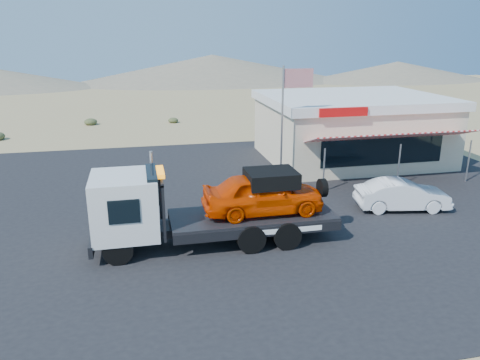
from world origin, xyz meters
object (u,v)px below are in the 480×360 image
(tow_truck, at_px, (209,203))
(flagpole, at_px, (287,113))
(white_sedan, at_px, (402,195))
(jerky_store, at_px, (351,127))

(tow_truck, xyz_separation_m, flagpole, (4.75, 5.73, 2.19))
(white_sedan, relative_size, flagpole, 0.67)
(tow_truck, bearing_deg, flagpole, 50.32)
(tow_truck, height_order, jerky_store, jerky_store)
(white_sedan, distance_m, jerky_store, 8.85)
(jerky_store, bearing_deg, white_sedan, -99.91)
(white_sedan, xyz_separation_m, flagpole, (-4.06, 4.14, 3.08))
(tow_truck, xyz_separation_m, jerky_store, (10.32, 10.20, 0.42))
(white_sedan, height_order, flagpole, flagpole)
(tow_truck, bearing_deg, jerky_store, 44.68)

